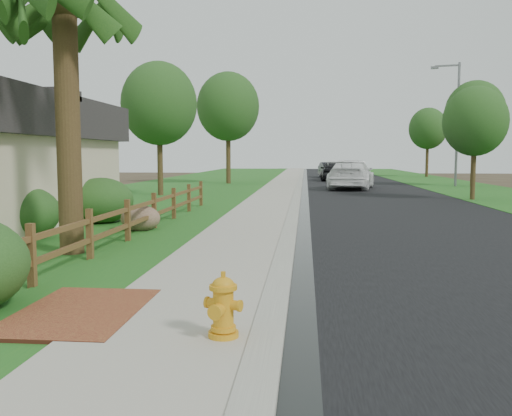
# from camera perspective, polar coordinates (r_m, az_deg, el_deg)

# --- Properties ---
(ground) EXTENTS (120.00, 120.00, 0.00)m
(ground) POSITION_cam_1_polar(r_m,az_deg,el_deg) (8.26, -0.77, -9.86)
(ground) COLOR #372B1E
(road) EXTENTS (8.00, 90.00, 0.02)m
(road) POSITION_cam_1_polar(r_m,az_deg,el_deg) (43.14, 10.23, 2.58)
(road) COLOR black
(road) RESTS_ON ground
(curb) EXTENTS (0.40, 90.00, 0.12)m
(curb) POSITION_cam_1_polar(r_m,az_deg,el_deg) (42.97, 4.64, 2.71)
(curb) COLOR gray
(curb) RESTS_ON ground
(wet_gutter) EXTENTS (0.50, 90.00, 0.00)m
(wet_gutter) POSITION_cam_1_polar(r_m,az_deg,el_deg) (42.97, 5.10, 2.65)
(wet_gutter) COLOR black
(wet_gutter) RESTS_ON road
(sidewalk) EXTENTS (2.20, 90.00, 0.10)m
(sidewalk) POSITION_cam_1_polar(r_m,az_deg,el_deg) (43.00, 2.90, 2.71)
(sidewalk) COLOR #A89F92
(sidewalk) RESTS_ON ground
(grass_strip) EXTENTS (1.60, 90.00, 0.06)m
(grass_strip) POSITION_cam_1_polar(r_m,az_deg,el_deg) (43.12, 0.38, 2.69)
(grass_strip) COLOR #19591D
(grass_strip) RESTS_ON ground
(lawn_near) EXTENTS (9.00, 90.00, 0.04)m
(lawn_near) POSITION_cam_1_polar(r_m,az_deg,el_deg) (43.87, -6.41, 2.69)
(lawn_near) COLOR #19591D
(lawn_near) RESTS_ON ground
(verge_far) EXTENTS (6.00, 90.00, 0.04)m
(verge_far) POSITION_cam_1_polar(r_m,az_deg,el_deg) (44.28, 19.17, 2.45)
(verge_far) COLOR #19591D
(verge_far) RESTS_ON ground
(brick_patch) EXTENTS (1.60, 2.40, 0.11)m
(brick_patch) POSITION_cam_1_polar(r_m,az_deg,el_deg) (7.85, -18.05, -10.55)
(brick_patch) COLOR brown
(brick_patch) RESTS_ON ground
(ranch_fence) EXTENTS (0.12, 16.92, 1.10)m
(ranch_fence) POSITION_cam_1_polar(r_m,az_deg,el_deg) (15.07, -11.92, -0.57)
(ranch_fence) COLOR #452A17
(ranch_fence) RESTS_ON ground
(fire_hydrant) EXTENTS (0.51, 0.41, 0.77)m
(fire_hydrant) POSITION_cam_1_polar(r_m,az_deg,el_deg) (6.36, -3.49, -10.36)
(fire_hydrant) COLOR orange
(fire_hydrant) RESTS_ON sidewalk
(white_suv) EXTENTS (3.75, 6.80, 1.86)m
(white_suv) POSITION_cam_1_polar(r_m,az_deg,el_deg) (35.77, 10.01, 3.50)
(white_suv) COLOR white
(white_suv) RESTS_ON road
(dark_car_mid) EXTENTS (2.01, 4.96, 1.69)m
(dark_car_mid) POSITION_cam_1_polar(r_m,az_deg,el_deg) (47.28, 8.05, 3.90)
(dark_car_mid) COLOR black
(dark_car_mid) RESTS_ON road
(dark_car_far) EXTENTS (2.29, 4.75, 1.50)m
(dark_car_far) POSITION_cam_1_polar(r_m,az_deg,el_deg) (53.47, 7.78, 3.99)
(dark_car_far) COLOR black
(dark_car_far) RESTS_ON road
(streetlight) EXTENTS (1.96, 0.58, 8.54)m
(streetlight) POSITION_cam_1_polar(r_m,az_deg,el_deg) (40.41, 20.23, 8.98)
(streetlight) COLOR slate
(streetlight) RESTS_ON ground
(boulder) EXTENTS (1.33, 1.13, 0.76)m
(boulder) POSITION_cam_1_polar(r_m,az_deg,el_deg) (15.97, -12.06, -1.08)
(boulder) COLOR brown
(boulder) RESTS_ON ground
(shrub_b) EXTENTS (2.28, 2.28, 1.43)m
(shrub_b) POSITION_cam_1_polar(r_m,az_deg,el_deg) (15.20, -23.66, -0.49)
(shrub_b) COLOR #20491A
(shrub_b) RESTS_ON ground
(shrub_c) EXTENTS (2.50, 2.50, 1.48)m
(shrub_c) POSITION_cam_1_polar(r_m,az_deg,el_deg) (18.10, -15.99, 0.74)
(shrub_c) COLOR #20491A
(shrub_c) RESTS_ON ground
(tree_near_left) EXTENTS (4.05, 4.05, 7.18)m
(tree_near_left) POSITION_cam_1_polar(r_m,az_deg,el_deg) (29.92, -10.16, 10.74)
(tree_near_left) COLOR #332415
(tree_near_left) RESTS_ON ground
(tree_near_right) EXTENTS (3.07, 3.07, 5.53)m
(tree_near_right) POSITION_cam_1_polar(r_m,az_deg,el_deg) (28.55, 22.08, 8.44)
(tree_near_right) COLOR #332415
(tree_near_right) RESTS_ON ground
(tree_mid_left) EXTENTS (4.75, 4.75, 8.50)m
(tree_mid_left) POSITION_cam_1_polar(r_m,az_deg,el_deg) (41.88, -2.95, 10.59)
(tree_mid_left) COLOR #332415
(tree_mid_left) RESTS_ON ground
(tree_mid_right) EXTENTS (4.05, 4.05, 7.34)m
(tree_mid_right) POSITION_cam_1_polar(r_m,az_deg,el_deg) (40.83, 22.06, 9.24)
(tree_mid_right) COLOR #332415
(tree_mid_right) RESTS_ON ground
(tree_far_right) EXTENTS (3.76, 3.76, 6.93)m
(tree_far_right) POSITION_cam_1_polar(r_m,az_deg,el_deg) (57.27, 17.65, 7.97)
(tree_far_right) COLOR #332415
(tree_far_right) RESTS_ON ground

